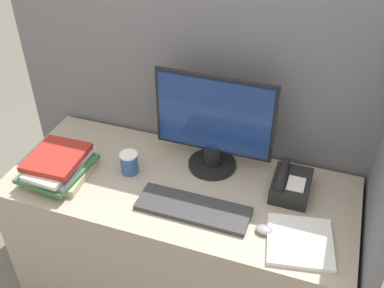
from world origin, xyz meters
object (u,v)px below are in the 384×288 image
object	(u,v)px
keyboard	(193,208)
coffee_cup	(129,163)
monitor	(214,127)
desk_telephone	(290,185)
mouse	(265,230)
book_stack	(59,167)

from	to	relation	value
keyboard	coffee_cup	world-z (taller)	coffee_cup
monitor	keyboard	size ratio (longest dim) A/B	1.13
keyboard	coffee_cup	bearing A→B (deg)	158.66
keyboard	desk_telephone	distance (m)	0.42
keyboard	mouse	distance (m)	0.29
mouse	coffee_cup	bearing A→B (deg)	166.21
monitor	desk_telephone	bearing A→B (deg)	-9.81
keyboard	mouse	bearing A→B (deg)	-4.35
mouse	desk_telephone	distance (m)	0.26
mouse	desk_telephone	world-z (taller)	desk_telephone
monitor	coffee_cup	bearing A→B (deg)	-153.92
mouse	book_stack	distance (m)	0.90
keyboard	monitor	bearing A→B (deg)	92.24
book_stack	desk_telephone	size ratio (longest dim) A/B	1.51
coffee_cup	desk_telephone	xyz separation A→B (m)	(0.68, 0.10, -0.01)
book_stack	monitor	bearing A→B (deg)	26.01
mouse	book_stack	world-z (taller)	book_stack
monitor	desk_telephone	xyz separation A→B (m)	(0.35, -0.06, -0.17)
coffee_cup	book_stack	size ratio (longest dim) A/B	0.32
monitor	keyboard	distance (m)	0.35
coffee_cup	desk_telephone	bearing A→B (deg)	8.29
desk_telephone	coffee_cup	bearing A→B (deg)	-171.71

